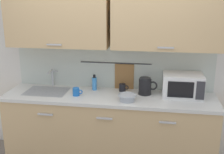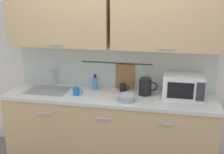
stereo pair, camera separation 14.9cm
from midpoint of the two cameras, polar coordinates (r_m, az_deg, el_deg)
name	(u,v)px [view 2 (the right image)]	position (r m, az deg, el deg)	size (l,w,h in m)	color
counter_unit	(108,129)	(3.54, 0.45, -10.48)	(2.53, 0.64, 0.90)	tan
back_wall_assembly	(113,40)	(3.42, 1.42, 7.43)	(3.70, 0.41, 2.50)	silver
sink_faucet	(54,75)	(3.74, -10.63, 0.41)	(0.09, 0.17, 0.22)	#B2B5BA
microwave	(183,86)	(3.37, 15.48, -1.83)	(0.46, 0.35, 0.27)	white
electric_kettle	(146,87)	(3.38, 8.09, -1.97)	(0.23, 0.16, 0.21)	black
dish_soap_bottle	(95,83)	(3.53, -2.24, -1.25)	(0.06, 0.06, 0.20)	#3F8CD8
mug_near_sink	(76,91)	(3.37, -5.99, -2.90)	(0.12, 0.08, 0.09)	blue
mixing_bowl	(126,97)	(3.17, 4.28, -4.15)	(0.21, 0.21, 0.08)	#A5ADB7
mug_by_kettle	(123,88)	(3.48, 3.48, -2.19)	(0.12, 0.08, 0.09)	black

